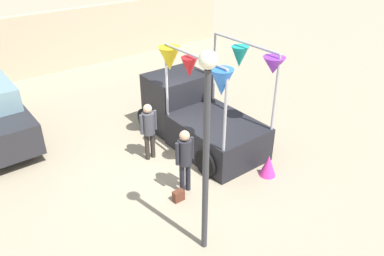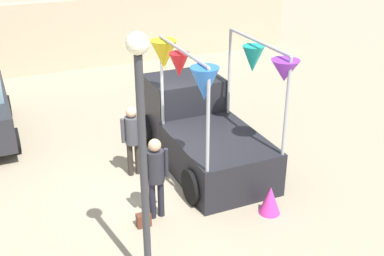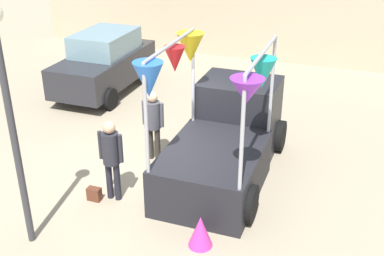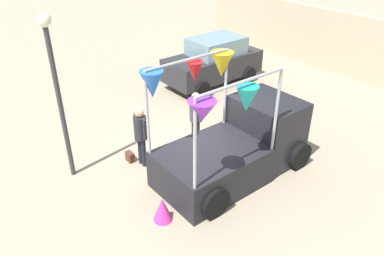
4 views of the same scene
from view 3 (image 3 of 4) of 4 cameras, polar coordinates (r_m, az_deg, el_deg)
name	(u,v)px [view 3 (image 3 of 4)]	position (r m, az deg, el deg)	size (l,w,h in m)	color
ground_plane	(163,172)	(10.89, -3.42, -5.28)	(60.00, 60.00, 0.00)	gray
vendor_truck	(226,134)	(10.60, 4.07, -0.69)	(2.44, 4.11, 3.14)	black
parked_car	(105,62)	(15.39, -10.31, 7.68)	(1.88, 4.00, 1.88)	#26262B
person_customer	(111,153)	(9.59, -9.58, -2.94)	(0.53, 0.34, 1.74)	black
person_vendor	(153,119)	(10.99, -4.63, 1.04)	(0.53, 0.34, 1.69)	#2D2823
handbag	(94,194)	(10.07, -11.51, -7.68)	(0.28, 0.16, 0.28)	#592D1E
street_lamp	(7,100)	(8.07, -21.07, 3.16)	(0.32, 0.32, 4.23)	#333338
brick_boundary_wall	(257,25)	(18.50, 7.77, 12.02)	(18.00, 0.36, 2.60)	tan
folded_kite_bundle_magenta	(200,231)	(8.63, 1.01, -12.14)	(0.44, 0.44, 0.60)	#D83399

